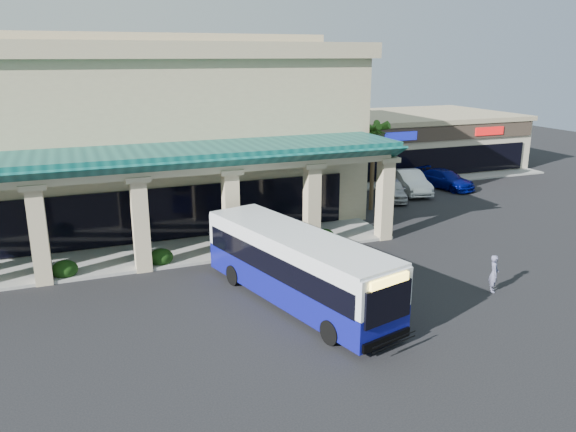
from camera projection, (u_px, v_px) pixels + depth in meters
name	position (u px, v px, depth m)	size (l,w,h in m)	color
ground	(327.00, 287.00, 25.58)	(110.00, 110.00, 0.00)	black
main_building	(106.00, 129.00, 35.50)	(30.80, 14.80, 11.35)	tan
arcade	(126.00, 207.00, 28.05)	(30.00, 6.20, 5.70)	#0C4844
strip_mall	(391.00, 140.00, 52.70)	(22.50, 12.50, 4.90)	beige
palm_0	(373.00, 162.00, 37.50)	(2.40, 2.40, 6.60)	#275516
palm_1	(364.00, 159.00, 40.64)	(2.40, 2.40, 5.80)	#275516
broadleaf_tree	(311.00, 157.00, 44.55)	(2.60, 2.60, 4.81)	black
transit_bus	(296.00, 269.00, 23.57)	(2.57, 11.03, 3.08)	navy
pedestrian	(494.00, 273.00, 24.91)	(0.62, 0.41, 1.70)	slate
car_silver	(392.00, 190.00, 40.83)	(1.79, 4.44, 1.51)	#B9B9BC
car_white	(409.00, 182.00, 42.81)	(1.83, 5.24, 1.73)	white
car_red	(445.00, 179.00, 44.33)	(2.03, 5.00, 1.45)	#030B6B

